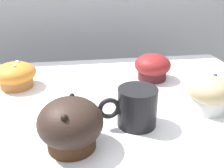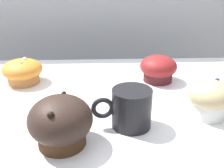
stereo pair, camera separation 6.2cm
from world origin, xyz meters
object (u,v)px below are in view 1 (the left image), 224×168
muffin_back_left (71,125)px  muffin_back_right (16,75)px  muffin_front_center (209,94)px  coffee_cup (136,106)px  muffin_front_left (152,67)px

muffin_back_left → muffin_back_right: size_ratio=1.06×
muffin_front_center → coffee_cup: 0.18m
muffin_front_center → muffin_back_right: muffin_front_center is taller
muffin_front_center → coffee_cup: muffin_front_center is taller
muffin_back_right → muffin_back_left: bearing=-63.2°
muffin_back_left → muffin_front_left: size_ratio=1.12×
muffin_front_center → coffee_cup: size_ratio=0.77×
muffin_back_left → muffin_back_right: muffin_back_left is taller
muffin_front_left → coffee_cup: coffee_cup is taller
muffin_back_right → coffee_cup: size_ratio=0.90×
muffin_back_left → muffin_back_right: bearing=116.8°
muffin_back_left → coffee_cup: size_ratio=0.95×
muffin_back_right → coffee_cup: (0.28, -0.23, 0.01)m
muffin_back_right → muffin_front_left: bearing=-0.1°
muffin_front_center → coffee_cup: (-0.17, -0.03, 0.00)m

